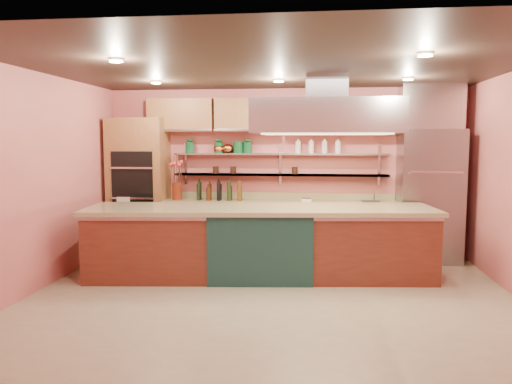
# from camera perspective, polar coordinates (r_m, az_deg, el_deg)

# --- Properties ---
(floor) EXTENTS (6.00, 5.00, 0.02)m
(floor) POSITION_cam_1_polar(r_m,az_deg,el_deg) (6.35, 1.71, -11.86)
(floor) COLOR tan
(floor) RESTS_ON ground
(ceiling) EXTENTS (6.00, 5.00, 0.02)m
(ceiling) POSITION_cam_1_polar(r_m,az_deg,el_deg) (6.11, 1.79, 14.13)
(ceiling) COLOR black
(ceiling) RESTS_ON wall_back
(wall_back) EXTENTS (6.00, 0.04, 2.80)m
(wall_back) POSITION_cam_1_polar(r_m,az_deg,el_deg) (8.56, 3.15, 2.37)
(wall_back) COLOR #CA635F
(wall_back) RESTS_ON floor
(wall_front) EXTENTS (6.00, 0.04, 2.80)m
(wall_front) POSITION_cam_1_polar(r_m,az_deg,el_deg) (3.60, -1.59, -2.48)
(wall_front) COLOR #CA635F
(wall_front) RESTS_ON floor
(wall_left) EXTENTS (0.04, 5.00, 2.80)m
(wall_left) POSITION_cam_1_polar(r_m,az_deg,el_deg) (6.99, -23.58, 1.10)
(wall_left) COLOR #CA635F
(wall_left) RESTS_ON floor
(oven_stack) EXTENTS (0.95, 0.64, 2.30)m
(oven_stack) POSITION_cam_1_polar(r_m,az_deg,el_deg) (8.75, -13.21, 0.66)
(oven_stack) COLOR #905C34
(oven_stack) RESTS_ON floor
(refrigerator) EXTENTS (0.95, 0.72, 2.10)m
(refrigerator) POSITION_cam_1_polar(r_m,az_deg,el_deg) (8.42, 19.17, -0.40)
(refrigerator) COLOR gray
(refrigerator) RESTS_ON floor
(back_counter) EXTENTS (3.84, 0.64, 0.93)m
(back_counter) POSITION_cam_1_polar(r_m,az_deg,el_deg) (8.37, 2.65, -4.16)
(back_counter) COLOR #9E785F
(back_counter) RESTS_ON floor
(wall_shelf_lower) EXTENTS (3.60, 0.26, 0.03)m
(wall_shelf_lower) POSITION_cam_1_polar(r_m,az_deg,el_deg) (8.43, 2.76, 1.98)
(wall_shelf_lower) COLOR #ACB0B3
(wall_shelf_lower) RESTS_ON wall_back
(wall_shelf_upper) EXTENTS (3.60, 0.26, 0.03)m
(wall_shelf_upper) POSITION_cam_1_polar(r_m,az_deg,el_deg) (8.42, 2.77, 4.35)
(wall_shelf_upper) COLOR #ACB0B3
(wall_shelf_upper) RESTS_ON wall_back
(upper_cabinets) EXTENTS (4.60, 0.36, 0.55)m
(upper_cabinets) POSITION_cam_1_polar(r_m,az_deg,el_deg) (8.37, 3.11, 8.79)
(upper_cabinets) COLOR #905C34
(upper_cabinets) RESTS_ON wall_back
(range_hood) EXTENTS (2.00, 1.00, 0.45)m
(range_hood) POSITION_cam_1_polar(r_m,az_deg,el_deg) (6.91, 8.02, 8.54)
(range_hood) COLOR #ACB0B3
(range_hood) RESTS_ON ceiling
(ceiling_downlights) EXTENTS (4.00, 2.80, 0.02)m
(ceiling_downlights) POSITION_cam_1_polar(r_m,az_deg,el_deg) (6.30, 1.94, 13.60)
(ceiling_downlights) COLOR #FFE5A5
(ceiling_downlights) RESTS_ON ceiling
(island) EXTENTS (4.85, 1.52, 1.00)m
(island) POSITION_cam_1_polar(r_m,az_deg,el_deg) (7.08, 0.48, -5.73)
(island) COLOR maroon
(island) RESTS_ON floor
(flower_vase) EXTENTS (0.19, 0.19, 0.29)m
(flower_vase) POSITION_cam_1_polar(r_m,az_deg,el_deg) (8.53, -9.02, 0.10)
(flower_vase) COLOR maroon
(flower_vase) RESTS_ON back_counter
(oil_bottle_cluster) EXTENTS (0.84, 0.52, 0.26)m
(oil_bottle_cluster) POSITION_cam_1_polar(r_m,az_deg,el_deg) (8.37, -4.22, -0.05)
(oil_bottle_cluster) COLOR black
(oil_bottle_cluster) RESTS_ON back_counter
(kitchen_scale) EXTENTS (0.18, 0.16, 0.09)m
(kitchen_scale) POSITION_cam_1_polar(r_m,az_deg,el_deg) (8.23, 5.80, -0.77)
(kitchen_scale) COLOR silver
(kitchen_scale) RESTS_ON back_counter
(bar_faucet) EXTENTS (0.03, 0.03, 0.20)m
(bar_faucet) POSITION_cam_1_polar(r_m,az_deg,el_deg) (8.38, 13.36, -0.40)
(bar_faucet) COLOR white
(bar_faucet) RESTS_ON back_counter
(copper_kettle) EXTENTS (0.21, 0.21, 0.16)m
(copper_kettle) POSITION_cam_1_polar(r_m,az_deg,el_deg) (8.52, -3.23, 5.00)
(copper_kettle) COLOR #C55D2D
(copper_kettle) RESTS_ON wall_shelf_upper
(green_canister) EXTENTS (0.19, 0.19, 0.20)m
(green_canister) POSITION_cam_1_polar(r_m,az_deg,el_deg) (8.49, -2.04, 5.14)
(green_canister) COLOR #0E411F
(green_canister) RESTS_ON wall_shelf_upper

